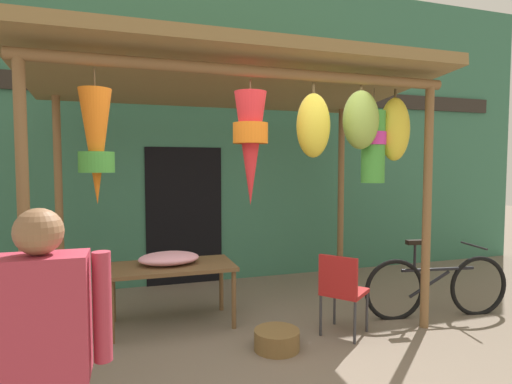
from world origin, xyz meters
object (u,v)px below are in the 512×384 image
folding_chair (342,287)px  vendor_in_orange (43,350)px  flower_heap_on_table (170,258)px  parked_bicycle (437,287)px  display_table (172,271)px  wicker_basket_by_table (277,340)px

folding_chair → vendor_in_orange: (-2.44, -1.62, 0.40)m
flower_heap_on_table → parked_bicycle: 3.04m
flower_heap_on_table → vendor_in_orange: (-0.82, -2.48, 0.17)m
flower_heap_on_table → vendor_in_orange: bearing=-108.4°
flower_heap_on_table → folding_chair: size_ratio=0.77×
display_table → folding_chair: folding_chair is taller
wicker_basket_by_table → vendor_in_orange: vendor_in_orange is taller
display_table → flower_heap_on_table: 0.14m
flower_heap_on_table → wicker_basket_by_table: (0.88, -0.94, -0.64)m
display_table → folding_chair: size_ratio=1.58×
display_table → wicker_basket_by_table: display_table is taller
vendor_in_orange → display_table: bearing=71.1°
display_table → wicker_basket_by_table: bearing=-46.3°
folding_chair → parked_bicycle: (1.32, 0.15, -0.16)m
flower_heap_on_table → vendor_in_orange: size_ratio=0.42×
folding_chair → vendor_in_orange: 2.96m
flower_heap_on_table → folding_chair: 1.84m
folding_chair → wicker_basket_by_table: folding_chair is taller
folding_chair → wicker_basket_by_table: 0.84m
display_table → parked_bicycle: size_ratio=0.76×
wicker_basket_by_table → vendor_in_orange: 2.44m
folding_chair → wicker_basket_by_table: size_ratio=1.95×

